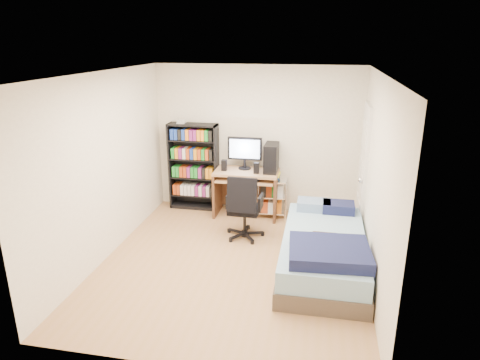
% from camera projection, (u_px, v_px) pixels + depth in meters
% --- Properties ---
extents(room, '(3.58, 4.08, 2.58)m').
position_uv_depth(room, '(233.00, 175.00, 5.41)').
color(room, '#AC7E56').
rests_on(room, ground).
extents(media_shelf, '(0.85, 0.28, 1.58)m').
position_uv_depth(media_shelf, '(194.00, 166.00, 7.47)').
color(media_shelf, black).
rests_on(media_shelf, room).
extents(computer_desk, '(1.06, 0.62, 1.34)m').
position_uv_depth(computer_desk, '(253.00, 174.00, 7.18)').
color(computer_desk, tan).
rests_on(computer_desk, room).
extents(office_chair, '(0.61, 0.61, 1.01)m').
position_uv_depth(office_chair, '(244.00, 218.00, 6.43)').
color(office_chair, black).
rests_on(office_chair, room).
extents(wire_cart, '(0.52, 0.38, 0.81)m').
position_uv_depth(wire_cart, '(272.00, 187.00, 7.17)').
color(wire_cart, white).
rests_on(wire_cart, room).
extents(bed, '(1.08, 2.16, 0.62)m').
position_uv_depth(bed, '(324.00, 250.00, 5.57)').
color(bed, '#4F453A').
rests_on(bed, room).
extents(door, '(0.12, 0.80, 2.00)m').
position_uv_depth(door, '(363.00, 171.00, 6.43)').
color(door, silver).
rests_on(door, room).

